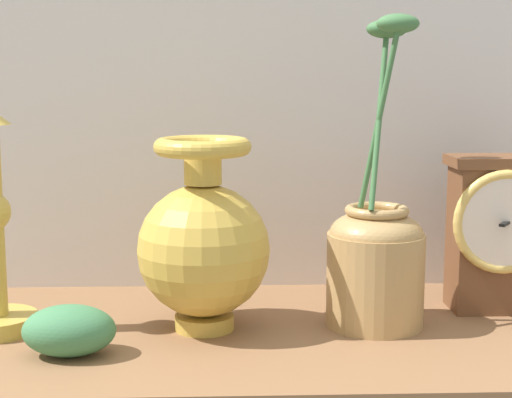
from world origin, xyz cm
name	(u,v)px	position (x,y,z in cm)	size (l,w,h in cm)	color
ground_plane	(243,339)	(0.00, 0.00, -1.20)	(100.00, 36.00, 2.40)	brown
back_wall	(239,28)	(0.00, 18.50, 32.50)	(120.00, 2.00, 65.00)	silver
mantel_clock	(496,231)	(28.82, 5.66, 9.29)	(11.61, 8.84, 17.77)	brown
brass_vase_bulbous	(203,245)	(-4.11, -0.48, 9.27)	(13.97, 13.97, 20.39)	gold
brass_vase_jar	(376,256)	(14.26, 0.74, 7.61)	(10.47, 10.47, 32.92)	tan
ivy_sprig	(69,330)	(-16.89, -7.52, 2.48)	(9.02, 6.31, 4.97)	#3F7A4D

